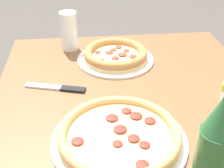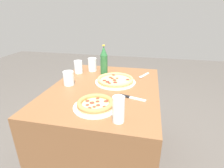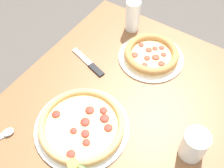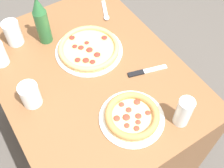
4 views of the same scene
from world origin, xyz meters
name	(u,v)px [view 2 (image 2 of 4)]	position (x,y,z in m)	size (l,w,h in m)	color
ground_plane	(106,157)	(0.00, 0.00, 0.00)	(8.00, 8.00, 0.00)	#4C4742
table	(105,125)	(0.00, 0.00, 0.36)	(1.08, 0.83, 0.73)	brown
pizza_pepperoni	(95,104)	(0.32, 0.02, 0.75)	(0.28, 0.28, 0.04)	silver
pizza_salami	(115,80)	(-0.11, 0.06, 0.75)	(0.33, 0.33, 0.04)	silver
glass_cola	(69,79)	(0.02, -0.29, 0.78)	(0.08, 0.08, 0.11)	white
glass_lemonade	(78,68)	(-0.27, -0.33, 0.78)	(0.08, 0.08, 0.12)	white
glass_mango_juice	(92,65)	(-0.36, -0.22, 0.78)	(0.08, 0.08, 0.13)	white
glass_water	(119,110)	(0.44, 0.19, 0.79)	(0.06, 0.06, 0.15)	white
beer_bottle	(104,61)	(-0.30, -0.08, 0.86)	(0.07, 0.07, 0.27)	#286033
knife	(131,97)	(0.15, 0.22, 0.73)	(0.08, 0.19, 0.01)	black
spoon	(143,76)	(-0.30, 0.28, 0.73)	(0.16, 0.09, 0.01)	silver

